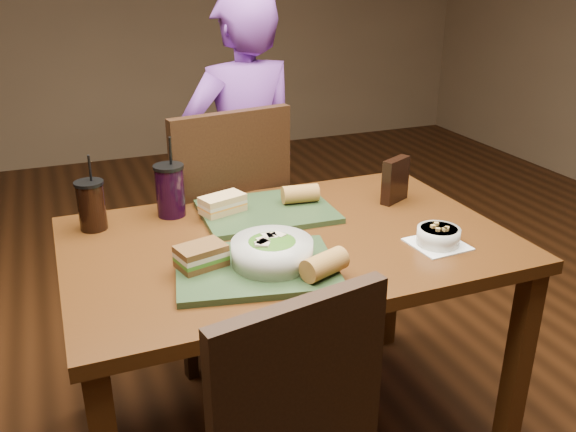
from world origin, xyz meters
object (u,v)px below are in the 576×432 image
object	(u,v)px
sandwich_near	(201,256)
cup_cola	(92,205)
cup_berry	(170,190)
sandwich_far	(223,204)
tray_far	(267,211)
dining_table	(288,265)
salad_bowl	(272,250)
soup_bowl	(438,236)
chip_bag	(395,180)
baguette_near	(325,264)
chair_far	(226,225)
diner	(244,164)
tray_near	(256,268)
baguette_far	(300,194)

from	to	relation	value
sandwich_near	cup_cola	xyz separation A→B (m)	(-0.24, 0.40, 0.03)
cup_berry	sandwich_far	bearing A→B (deg)	-27.40
tray_far	dining_table	bearing A→B (deg)	-91.37
salad_bowl	soup_bowl	distance (m)	0.50
dining_table	tray_far	bearing A→B (deg)	88.63
cup_berry	chip_bag	world-z (taller)	cup_berry
baguette_near	cup_berry	xyz separation A→B (m)	(-0.27, 0.59, 0.04)
tray_far	soup_bowl	size ratio (longest dim) A/B	2.63
chair_far	sandwich_far	world-z (taller)	chair_far
cup_cola	salad_bowl	bearing A→B (deg)	-47.40
dining_table	tray_far	distance (m)	0.22
soup_bowl	sandwich_near	distance (m)	0.68
sandwich_far	chip_bag	world-z (taller)	chip_bag
diner	sandwich_far	distance (m)	0.67
tray_near	baguette_near	world-z (taller)	baguette_near
tray_far	sandwich_near	world-z (taller)	sandwich_near
cup_berry	chip_bag	bearing A→B (deg)	-12.19
baguette_near	salad_bowl	bearing A→B (deg)	130.59
sandwich_far	cup_cola	distance (m)	0.40
sandwich_far	cup_cola	xyz separation A→B (m)	(-0.40, 0.06, 0.03)
soup_bowl	cup_berry	size ratio (longest dim) A/B	0.61
diner	baguette_far	bearing A→B (deg)	81.30
dining_table	chip_bag	size ratio (longest dim) A/B	8.51
diner	sandwich_far	bearing A→B (deg)	58.06
tray_near	baguette_far	size ratio (longest dim) A/B	3.49
dining_table	cup_berry	bearing A→B (deg)	133.23
tray_near	sandwich_near	distance (m)	0.15
cup_cola	cup_berry	xyz separation A→B (m)	(0.25, 0.02, 0.01)
diner	tray_far	bearing A→B (deg)	70.36
tray_far	sandwich_near	bearing A→B (deg)	-133.21
dining_table	tray_near	size ratio (longest dim) A/B	3.10
tray_far	baguette_far	size ratio (longest dim) A/B	3.49
diner	baguette_far	distance (m)	0.63
diner	cup_berry	xyz separation A→B (m)	(-0.42, -0.54, 0.12)
diner	chair_far	bearing A→B (deg)	51.69
tray_near	sandwich_far	bearing A→B (deg)	86.68
chair_far	salad_bowl	size ratio (longest dim) A/B	4.79
chip_bag	soup_bowl	bearing A→B (deg)	-127.13
tray_near	sandwich_far	distance (m)	0.40
dining_table	salad_bowl	xyz separation A→B (m)	(-0.11, -0.17, 0.15)
dining_table	sandwich_far	world-z (taller)	sandwich_far
sandwich_far	baguette_near	world-z (taller)	baguette_near
tray_far	sandwich_near	xyz separation A→B (m)	(-0.30, -0.32, 0.04)
baguette_far	chip_bag	size ratio (longest dim) A/B	0.79
sandwich_far	cup_berry	xyz separation A→B (m)	(-0.15, 0.08, 0.04)
baguette_near	cup_berry	size ratio (longest dim) A/B	0.47
salad_bowl	cup_cola	distance (m)	0.62
soup_bowl	chip_bag	world-z (taller)	chip_bag
tray_far	baguette_near	distance (m)	0.49
salad_bowl	cup_cola	bearing A→B (deg)	132.60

